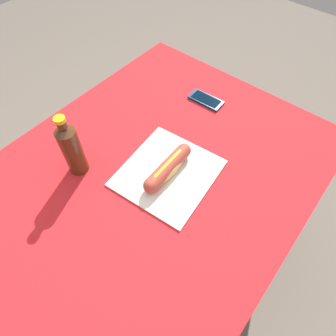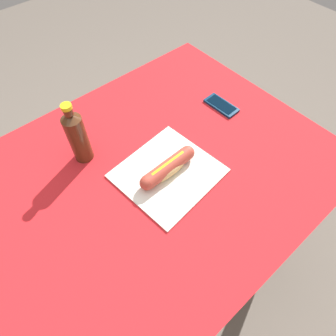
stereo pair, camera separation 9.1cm
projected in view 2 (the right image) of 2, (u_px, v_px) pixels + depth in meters
ground_plane at (153, 254)px, 1.53m from camera, size 6.00×6.00×0.00m
dining_table at (146, 195)px, 1.03m from camera, size 1.23×0.91×0.73m
paper_wrapper at (168, 173)px, 0.93m from camera, size 0.32×0.30×0.01m
hot_dog at (168, 168)px, 0.91m from camera, size 0.22×0.06×0.05m
cell_phone at (221, 105)px, 1.11m from camera, size 0.07×0.13×0.01m
soda_bottle at (77, 136)px, 0.89m from camera, size 0.06×0.06×0.23m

